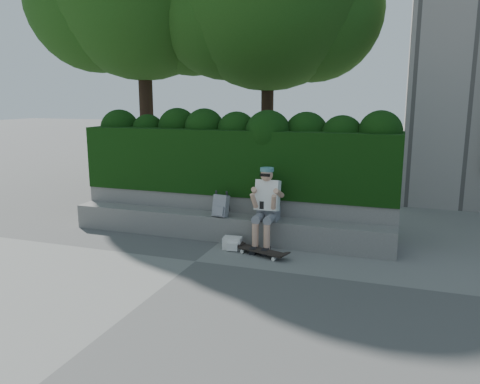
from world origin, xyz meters
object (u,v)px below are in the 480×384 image
at_px(person, 266,204).
at_px(backpack_plaid, 221,206).
at_px(backpack_ground, 232,243).
at_px(skateboard, 261,251).

bearing_deg(person, backpack_plaid, 174.61).
bearing_deg(backpack_ground, skateboard, -24.02).
bearing_deg(backpack_plaid, skateboard, -20.99).
bearing_deg(skateboard, backpack_plaid, 167.43).
relative_size(backpack_plaid, backpack_ground, 1.25).
xyz_separation_m(skateboard, backpack_plaid, (-0.91, 0.54, 0.57)).
xyz_separation_m(person, skateboard, (0.04, -0.46, -0.67)).
height_order(skateboard, backpack_plaid, backpack_plaid).
relative_size(skateboard, backpack_plaid, 2.35).
relative_size(skateboard, backpack_ground, 2.94).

